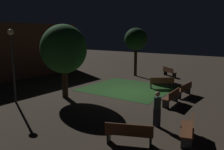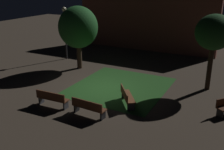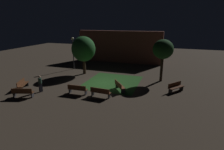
% 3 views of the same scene
% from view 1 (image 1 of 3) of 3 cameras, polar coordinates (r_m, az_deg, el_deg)
% --- Properties ---
extents(ground_plane, '(60.00, 60.00, 0.00)m').
position_cam_1_polar(ground_plane, '(16.88, 4.29, -4.10)').
color(ground_plane, '#3D3328').
extents(grass_lawn, '(5.68, 6.19, 0.01)m').
position_cam_1_polar(grass_lawn, '(17.92, 3.84, -3.23)').
color(grass_lawn, '#23511E').
rests_on(grass_lawn, ground).
extents(bench_back_row, '(1.82, 0.55, 0.88)m').
position_cam_1_polar(bench_back_row, '(14.30, 14.28, -5.06)').
color(bench_back_row, brown).
rests_on(bench_back_row, ground).
extents(bench_near_trees, '(1.82, 0.58, 0.88)m').
position_cam_1_polar(bench_near_trees, '(16.38, 17.10, -3.25)').
color(bench_near_trees, brown).
rests_on(bench_near_trees, ground).
extents(bench_front_left, '(1.86, 0.99, 0.88)m').
position_cam_1_polar(bench_front_left, '(9.91, 18.05, -12.19)').
color(bench_front_left, '#512D19').
rests_on(bench_front_left, ground).
extents(bench_corner, '(1.49, 1.71, 0.88)m').
position_cam_1_polar(bench_corner, '(23.31, 13.64, 0.85)').
color(bench_corner, '#422314').
rests_on(bench_corner, ground).
extents(bench_front_right, '(1.45, 1.74, 0.88)m').
position_cam_1_polar(bench_front_right, '(18.11, 11.89, -1.74)').
color(bench_front_right, brown).
rests_on(bench_front_right, ground).
extents(bench_lawn_edge, '(1.15, 1.84, 0.88)m').
position_cam_1_polar(bench_lawn_edge, '(9.08, 4.17, -13.81)').
color(bench_lawn_edge, '#512D19').
rests_on(bench_lawn_edge, ground).
extents(tree_left_canopy, '(2.92, 2.92, 4.70)m').
position_cam_1_polar(tree_left_canopy, '(15.25, -11.60, 6.10)').
color(tree_left_canopy, '#38281C').
rests_on(tree_left_canopy, ground).
extents(tree_back_left, '(2.19, 2.19, 4.61)m').
position_cam_1_polar(tree_back_left, '(22.82, 5.80, 8.53)').
color(tree_back_left, '#2D2116').
rests_on(tree_back_left, ground).
extents(lamp_post_plaza_west, '(0.36, 0.36, 4.38)m').
position_cam_1_polar(lamp_post_plaza_west, '(15.08, -22.99, 4.92)').
color(lamp_post_plaza_west, '#333338').
rests_on(lamp_post_plaza_west, ground).
extents(pedestrian, '(0.32, 0.33, 1.61)m').
position_cam_1_polar(pedestrian, '(10.81, 10.86, -7.88)').
color(pedestrian, black).
rests_on(pedestrian, ground).
extents(building_wall_backdrop, '(13.56, 0.80, 5.00)m').
position_cam_1_polar(building_wall_backdrop, '(22.85, -21.30, 5.36)').
color(building_wall_backdrop, brown).
rests_on(building_wall_backdrop, ground).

